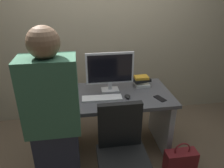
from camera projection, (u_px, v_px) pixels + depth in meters
name	position (u px, v px, depth m)	size (l,w,h in m)	color
ground_plane	(111.00, 147.00, 2.75)	(9.00, 9.00, 0.00)	brown
wall_back	(101.00, 15.00, 2.91)	(6.40, 0.10, 3.00)	tan
desk	(111.00, 112.00, 2.54)	(1.36, 0.72, 0.75)	#4C4C51
office_chair	(122.00, 160.00, 1.95)	(0.52, 0.52, 0.94)	black
person_at_desk	(55.00, 130.00, 1.68)	(0.40, 0.24, 1.64)	#262838
monitor	(110.00, 70.00, 2.42)	(0.54, 0.14, 0.46)	silver
keyboard	(102.00, 98.00, 2.33)	(0.43, 0.13, 0.02)	white
mouse	(128.00, 96.00, 2.36)	(0.06, 0.10, 0.03)	black
cup_near_keyboard	(71.00, 99.00, 2.25)	(0.07, 0.07, 0.09)	#3372B2
cup_by_monitor	(74.00, 89.00, 2.46)	(0.07, 0.07, 0.09)	white
book_stack	(142.00, 81.00, 2.63)	(0.22, 0.16, 0.12)	white
cell_phone	(160.00, 98.00, 2.34)	(0.07, 0.14, 0.01)	black
handbag	(180.00, 161.00, 2.34)	(0.34, 0.14, 0.38)	maroon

